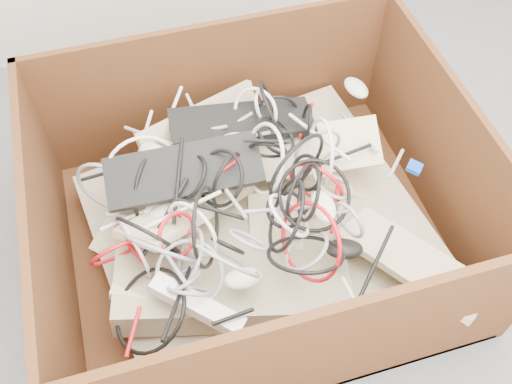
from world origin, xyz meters
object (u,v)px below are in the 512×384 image
object	(u,v)px
cardboard_box	(252,226)
power_strip_right	(197,305)
power_strip_left	(165,192)
vga_plug	(414,167)

from	to	relation	value
cardboard_box	power_strip_right	world-z (taller)	cardboard_box
cardboard_box	power_strip_right	distance (m)	0.45
cardboard_box	power_strip_left	size ratio (longest dim) A/B	4.30
cardboard_box	vga_plug	distance (m)	0.57
power_strip_right	vga_plug	size ratio (longest dim) A/B	6.29
cardboard_box	power_strip_right	size ratio (longest dim) A/B	4.71
cardboard_box	vga_plug	size ratio (longest dim) A/B	29.64
vga_plug	cardboard_box	bearing A→B (deg)	-145.12
cardboard_box	vga_plug	bearing A→B (deg)	-8.71
cardboard_box	power_strip_right	bearing A→B (deg)	-127.95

